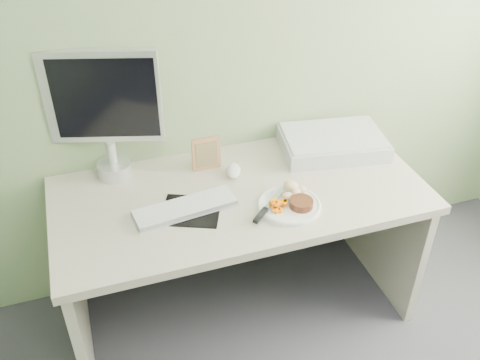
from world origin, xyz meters
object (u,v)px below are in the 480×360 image
object	(u,v)px
plate	(289,205)
scanner	(332,143)
monitor	(104,108)
desk	(240,224)

from	to	relation	value
plate	scanner	distance (m)	0.50
plate	monitor	size ratio (longest dim) A/B	0.45
plate	desk	bearing A→B (deg)	134.42
monitor	scanner	bearing A→B (deg)	8.78
desk	scanner	xyz separation A→B (m)	(0.52, 0.18, 0.22)
desk	scanner	size ratio (longest dim) A/B	3.31
desk	plate	world-z (taller)	plate
desk	plate	size ratio (longest dim) A/B	6.08
plate	scanner	size ratio (longest dim) A/B	0.54
desk	monitor	distance (m)	0.78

